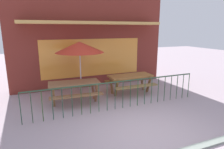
% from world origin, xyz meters
% --- Properties ---
extents(ground, '(40.00, 40.00, 0.00)m').
position_xyz_m(ground, '(0.00, 0.00, 0.00)').
color(ground, '#A7949D').
extents(pub_storefront, '(7.15, 1.31, 5.11)m').
position_xyz_m(pub_storefront, '(0.00, 5.00, 2.55)').
color(pub_storefront, '#4B1B15').
rests_on(pub_storefront, ground).
extents(patio_fence_front, '(6.03, 0.04, 0.97)m').
position_xyz_m(patio_fence_front, '(0.00, 1.84, 0.66)').
color(patio_fence_front, '#2B4630').
rests_on(patio_fence_front, ground).
extents(picnic_table_left, '(1.90, 1.49, 0.79)m').
position_xyz_m(picnic_table_left, '(-1.26, 2.98, 0.61)').
color(picnic_table_left, brown).
rests_on(picnic_table_left, ground).
extents(picnic_table_right, '(1.81, 1.38, 0.79)m').
position_xyz_m(picnic_table_right, '(1.12, 3.17, 0.61)').
color(picnic_table_right, '#955D2E').
rests_on(picnic_table_right, ground).
extents(patio_umbrella, '(1.86, 1.86, 2.17)m').
position_xyz_m(patio_umbrella, '(-0.88, 3.56, 1.96)').
color(patio_umbrella, black).
rests_on(patio_umbrella, ground).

